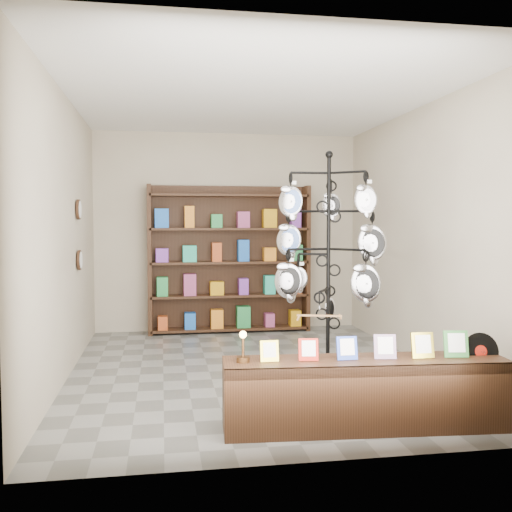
{
  "coord_description": "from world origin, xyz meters",
  "views": [
    {
      "loc": [
        -1.0,
        -6.2,
        1.64
      ],
      "look_at": [
        -0.14,
        -1.0,
        1.33
      ],
      "focal_mm": 40.0,
      "sensor_mm": 36.0,
      "label": 1
    }
  ],
  "objects": [
    {
      "name": "room_envelope",
      "position": [
        0.0,
        0.0,
        1.85
      ],
      "size": [
        5.0,
        5.0,
        5.0
      ],
      "color": "#BDB398",
      "rests_on": "ground"
    },
    {
      "name": "wall_clocks",
      "position": [
        -1.97,
        0.8,
        1.5
      ],
      "size": [
        0.03,
        0.24,
        0.84
      ],
      "color": "black",
      "rests_on": "ground"
    },
    {
      "name": "display_tree",
      "position": [
        0.68,
        -0.58,
        1.37
      ],
      "size": [
        1.28,
        1.28,
        2.37
      ],
      "rotation": [
        0.0,
        0.0,
        -0.37
      ],
      "color": "black",
      "rests_on": "ground"
    },
    {
      "name": "back_shelving",
      "position": [
        0.0,
        2.3,
        1.03
      ],
      "size": [
        2.42,
        0.36,
        2.2
      ],
      "color": "black",
      "rests_on": "ground"
    },
    {
      "name": "front_shelf",
      "position": [
        0.59,
        -1.93,
        0.28
      ],
      "size": [
        2.3,
        0.62,
        0.8
      ],
      "rotation": [
        0.0,
        0.0,
        -0.07
      ],
      "color": "black",
      "rests_on": "ground"
    },
    {
      "name": "ground",
      "position": [
        0.0,
        0.0,
        0.0
      ],
      "size": [
        5.0,
        5.0,
        0.0
      ],
      "primitive_type": "plane",
      "color": "slate",
      "rests_on": "ground"
    }
  ]
}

